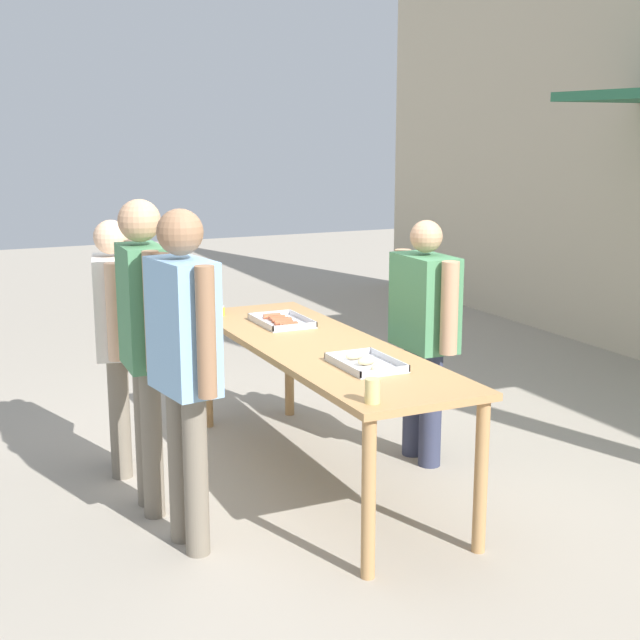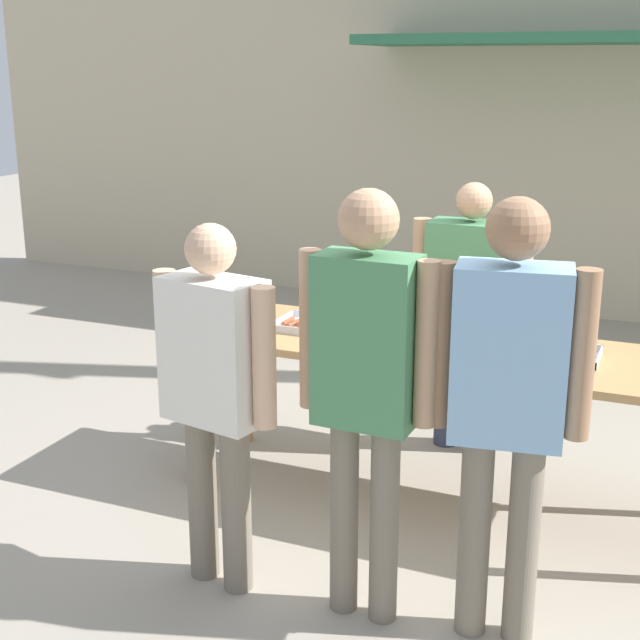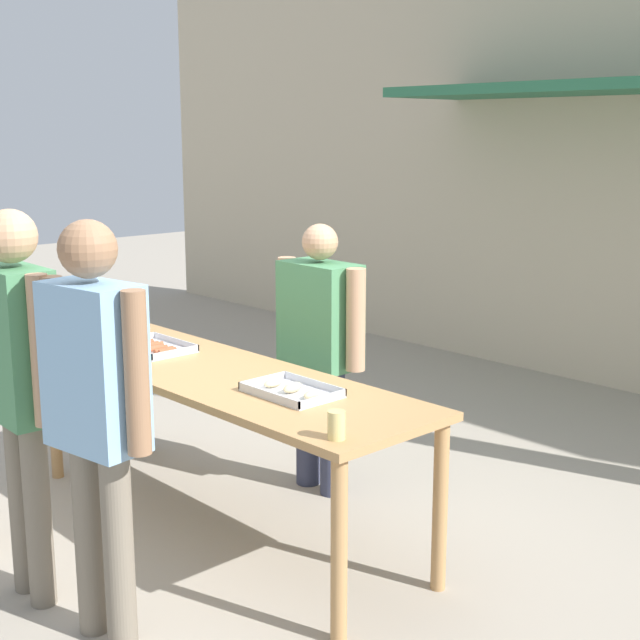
{
  "view_description": "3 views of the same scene",
  "coord_description": "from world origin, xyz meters",
  "px_view_note": "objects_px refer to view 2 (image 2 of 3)",
  "views": [
    {
      "loc": [
        4.74,
        -2.21,
        2.14
      ],
      "look_at": [
        0.0,
        0.0,
        1.01
      ],
      "focal_mm": 50.0,
      "sensor_mm": 36.0,
      "label": 1
    },
    {
      "loc": [
        1.11,
        -4.14,
        2.2
      ],
      "look_at": [
        -0.63,
        0.01,
        0.91
      ],
      "focal_mm": 50.0,
      "sensor_mm": 36.0,
      "label": 2
    },
    {
      "loc": [
        3.63,
        -2.67,
        2.09
      ],
      "look_at": [
        -0.01,
        0.74,
        1.03
      ],
      "focal_mm": 50.0,
      "sensor_mm": 36.0,
      "label": 3
    }
  ],
  "objects_px": {
    "food_tray_sausages": "(320,327)",
    "person_customer_holding_hotdog": "(215,379)",
    "condiment_jar_mustard": "(204,326)",
    "condiment_jar_ketchup": "(220,328)",
    "person_customer_waiting_in_line": "(366,370)",
    "food_tray_buns": "(551,353)",
    "person_customer_with_cup": "(508,387)",
    "person_server_behind_table": "(469,297)"
  },
  "relations": [
    {
      "from": "food_tray_buns",
      "to": "condiment_jar_mustard",
      "type": "height_order",
      "value": "condiment_jar_mustard"
    },
    {
      "from": "food_tray_buns",
      "to": "person_customer_waiting_in_line",
      "type": "relative_size",
      "value": 0.25
    },
    {
      "from": "person_server_behind_table",
      "to": "person_customer_with_cup",
      "type": "distance_m",
      "value": 1.84
    },
    {
      "from": "food_tray_buns",
      "to": "condiment_jar_ketchup",
      "type": "bearing_deg",
      "value": -169.98
    },
    {
      "from": "condiment_jar_ketchup",
      "to": "person_customer_holding_hotdog",
      "type": "distance_m",
      "value": 0.93
    },
    {
      "from": "food_tray_sausages",
      "to": "person_customer_with_cup",
      "type": "xyz_separation_m",
      "value": [
        1.18,
        -1.02,
        0.18
      ]
    },
    {
      "from": "food_tray_sausages",
      "to": "person_server_behind_table",
      "type": "distance_m",
      "value": 0.96
    },
    {
      "from": "condiment_jar_mustard",
      "to": "person_server_behind_table",
      "type": "height_order",
      "value": "person_server_behind_table"
    },
    {
      "from": "food_tray_buns",
      "to": "person_customer_holding_hotdog",
      "type": "distance_m",
      "value": 1.64
    },
    {
      "from": "food_tray_sausages",
      "to": "person_customer_waiting_in_line",
      "type": "height_order",
      "value": "person_customer_waiting_in_line"
    },
    {
      "from": "food_tray_buns",
      "to": "person_customer_holding_hotdog",
      "type": "relative_size",
      "value": 0.28
    },
    {
      "from": "person_customer_waiting_in_line",
      "to": "condiment_jar_ketchup",
      "type": "bearing_deg",
      "value": -34.19
    },
    {
      "from": "food_tray_sausages",
      "to": "person_customer_with_cup",
      "type": "bearing_deg",
      "value": -40.75
    },
    {
      "from": "person_customer_holding_hotdog",
      "to": "person_customer_with_cup",
      "type": "relative_size",
      "value": 0.91
    },
    {
      "from": "food_tray_buns",
      "to": "condiment_jar_mustard",
      "type": "xyz_separation_m",
      "value": [
        -1.73,
        -0.29,
        0.02
      ]
    },
    {
      "from": "condiment_jar_mustard",
      "to": "person_customer_holding_hotdog",
      "type": "bearing_deg",
      "value": -57.3
    },
    {
      "from": "person_customer_waiting_in_line",
      "to": "person_customer_with_cup",
      "type": "bearing_deg",
      "value": -170.6
    },
    {
      "from": "food_tray_sausages",
      "to": "person_customer_holding_hotdog",
      "type": "bearing_deg",
      "value": -90.4
    },
    {
      "from": "person_customer_waiting_in_line",
      "to": "food_tray_buns",
      "type": "bearing_deg",
      "value": -114.49
    },
    {
      "from": "condiment_jar_mustard",
      "to": "food_tray_buns",
      "type": "bearing_deg",
      "value": 9.34
    },
    {
      "from": "person_customer_holding_hotdog",
      "to": "person_customer_with_cup",
      "type": "distance_m",
      "value": 1.2
    },
    {
      "from": "food_tray_sausages",
      "to": "condiment_jar_mustard",
      "type": "height_order",
      "value": "condiment_jar_mustard"
    },
    {
      "from": "person_customer_waiting_in_line",
      "to": "food_tray_sausages",
      "type": "bearing_deg",
      "value": -56.94
    },
    {
      "from": "food_tray_buns",
      "to": "condiment_jar_mustard",
      "type": "relative_size",
      "value": 6.04
    },
    {
      "from": "person_customer_holding_hotdog",
      "to": "person_customer_with_cup",
      "type": "xyz_separation_m",
      "value": [
        1.19,
        0.09,
        0.11
      ]
    },
    {
      "from": "condiment_jar_mustard",
      "to": "person_customer_waiting_in_line",
      "type": "xyz_separation_m",
      "value": [
        1.19,
        -0.8,
        0.18
      ]
    },
    {
      "from": "food_tray_buns",
      "to": "person_customer_waiting_in_line",
      "type": "distance_m",
      "value": 1.23
    },
    {
      "from": "condiment_jar_mustard",
      "to": "person_server_behind_table",
      "type": "relative_size",
      "value": 0.05
    },
    {
      "from": "condiment_jar_ketchup",
      "to": "person_customer_holding_hotdog",
      "type": "relative_size",
      "value": 0.05
    },
    {
      "from": "food_tray_sausages",
      "to": "person_customer_holding_hotdog",
      "type": "distance_m",
      "value": 1.11
    },
    {
      "from": "condiment_jar_ketchup",
      "to": "person_server_behind_table",
      "type": "distance_m",
      "value": 1.47
    },
    {
      "from": "food_tray_sausages",
      "to": "person_customer_holding_hotdog",
      "type": "relative_size",
      "value": 0.28
    },
    {
      "from": "food_tray_buns",
      "to": "food_tray_sausages",
      "type": "bearing_deg",
      "value": -179.98
    },
    {
      "from": "food_tray_buns",
      "to": "condiment_jar_ketchup",
      "type": "relative_size",
      "value": 6.04
    },
    {
      "from": "condiment_jar_ketchup",
      "to": "person_customer_holding_hotdog",
      "type": "xyz_separation_m",
      "value": [
        0.43,
        -0.82,
        0.05
      ]
    },
    {
      "from": "food_tray_buns",
      "to": "person_server_behind_table",
      "type": "relative_size",
      "value": 0.28
    },
    {
      "from": "condiment_jar_mustard",
      "to": "condiment_jar_ketchup",
      "type": "distance_m",
      "value": 0.1
    },
    {
      "from": "food_tray_buns",
      "to": "person_customer_with_cup",
      "type": "height_order",
      "value": "person_customer_with_cup"
    },
    {
      "from": "food_tray_sausages",
      "to": "person_customer_with_cup",
      "type": "distance_m",
      "value": 1.57
    },
    {
      "from": "condiment_jar_mustard",
      "to": "food_tray_sausages",
      "type": "bearing_deg",
      "value": 27.96
    },
    {
      "from": "condiment_jar_ketchup",
      "to": "person_customer_waiting_in_line",
      "type": "distance_m",
      "value": 1.36
    },
    {
      "from": "condiment_jar_mustard",
      "to": "person_customer_holding_hotdog",
      "type": "xyz_separation_m",
      "value": [
        0.53,
        -0.82,
        0.05
      ]
    }
  ]
}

